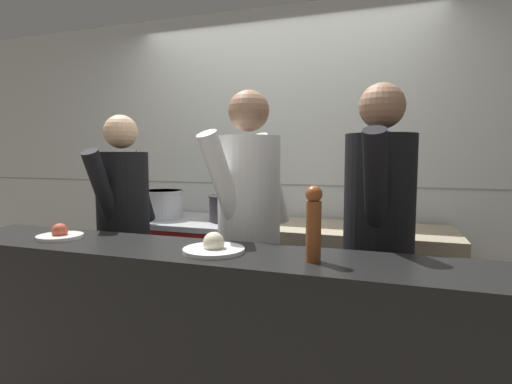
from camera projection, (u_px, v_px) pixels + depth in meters
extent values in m
cube|color=silver|center=(280.00, 166.00, 3.36)|extent=(8.00, 0.06, 2.60)
cube|color=gray|center=(279.00, 184.00, 3.34)|extent=(8.00, 0.00, 0.01)
cube|color=maroon|center=(200.00, 275.00, 3.24)|extent=(1.07, 0.70, 0.84)
cube|color=#B7BABF|center=(199.00, 222.00, 3.20)|extent=(1.09, 0.71, 0.04)
cube|color=#B7BABF|center=(179.00, 280.00, 2.92)|extent=(0.97, 0.03, 0.10)
cube|color=gray|center=(357.00, 289.00, 2.84)|extent=(1.31, 0.65, 0.89)
cube|color=black|center=(351.00, 363.00, 2.59)|extent=(1.28, 0.04, 0.10)
cube|color=black|center=(211.00, 353.00, 1.85)|extent=(2.88, 0.45, 0.97)
cylinder|color=#B7BABF|center=(162.00, 204.00, 3.23)|extent=(0.32, 0.32, 0.23)
cylinder|color=#B7BABF|center=(162.00, 191.00, 3.22)|extent=(0.34, 0.34, 0.01)
cylinder|color=#2D2D33|center=(227.00, 208.00, 3.08)|extent=(0.26, 0.26, 0.20)
cylinder|color=#2D2D33|center=(226.00, 196.00, 3.07)|extent=(0.28, 0.28, 0.01)
cone|color=#B7BABF|center=(385.00, 221.00, 2.79)|extent=(0.29, 0.29, 0.10)
cylinder|color=white|center=(60.00, 237.00, 2.07)|extent=(0.23, 0.23, 0.02)
sphere|color=#B24733|center=(60.00, 231.00, 2.07)|extent=(0.08, 0.08, 0.08)
cylinder|color=white|center=(214.00, 250.00, 1.77)|extent=(0.28, 0.28, 0.02)
sphere|color=beige|center=(214.00, 243.00, 1.77)|extent=(0.10, 0.10, 0.10)
cylinder|color=brown|center=(313.00, 231.00, 1.61)|extent=(0.06, 0.06, 0.25)
sphere|color=brown|center=(314.00, 194.00, 1.59)|extent=(0.07, 0.07, 0.07)
cube|color=black|center=(126.00, 304.00, 2.70)|extent=(0.30, 0.20, 0.78)
cylinder|color=black|center=(123.00, 201.00, 2.63)|extent=(0.36, 0.36, 0.64)
sphere|color=#D8AD84|center=(121.00, 132.00, 2.59)|extent=(0.22, 0.22, 0.22)
cylinder|color=black|center=(139.00, 187.00, 2.82)|extent=(0.12, 0.33, 0.54)
cylinder|color=black|center=(103.00, 192.00, 2.44)|extent=(0.12, 0.33, 0.54)
cube|color=black|center=(249.00, 322.00, 2.35)|extent=(0.35, 0.29, 0.82)
cylinder|color=white|center=(249.00, 196.00, 2.29)|extent=(0.46, 0.46, 0.68)
sphere|color=#8C664C|center=(249.00, 111.00, 2.24)|extent=(0.23, 0.23, 0.23)
cylinder|color=white|center=(271.00, 180.00, 2.44)|extent=(0.22, 0.36, 0.57)
cylinder|color=white|center=(223.00, 184.00, 2.11)|extent=(0.22, 0.36, 0.57)
cube|color=black|center=(375.00, 340.00, 2.13)|extent=(0.32, 0.21, 0.82)
cylinder|color=black|center=(379.00, 200.00, 2.06)|extent=(0.38, 0.38, 0.68)
sphere|color=#8C664C|center=(382.00, 106.00, 2.02)|extent=(0.23, 0.23, 0.23)
cylinder|color=black|center=(383.00, 182.00, 2.25)|extent=(0.13, 0.35, 0.57)
cylinder|color=black|center=(376.00, 188.00, 1.86)|extent=(0.13, 0.35, 0.57)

